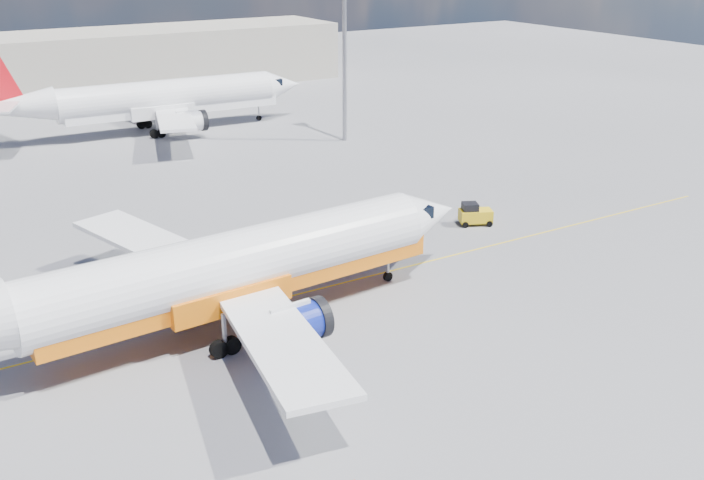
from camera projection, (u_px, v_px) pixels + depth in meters
ground at (341, 309)px, 44.87m from camera, size 240.00×240.00×0.00m
taxi_line at (316, 290)px, 47.25m from camera, size 70.00×0.15×0.01m
terminal_main at (88, 63)px, 105.46m from camera, size 70.00×14.00×8.00m
main_jet at (217, 272)px, 41.02m from camera, size 34.60×27.30×10.48m
second_jet at (157, 99)px, 84.15m from camera, size 35.23×27.85×10.68m
gse_tug at (475, 214)px, 57.72m from camera, size 2.67×2.27×1.68m
floodlight_mast at (344, 18)px, 77.45m from camera, size 1.51×1.51×20.66m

